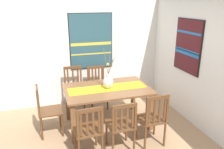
{
  "coord_description": "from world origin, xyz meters",
  "views": [
    {
      "loc": [
        -0.92,
        -3.23,
        2.35
      ],
      "look_at": [
        0.24,
        0.55,
        1.05
      ],
      "focal_mm": 35.39,
      "sensor_mm": 36.0,
      "label": 1
    }
  ],
  "objects_px": {
    "dining_table": "(107,94)",
    "chair_4": "(97,86)",
    "centerpiece_vase": "(108,81)",
    "chair_3": "(88,130)",
    "chair_5": "(153,118)",
    "painting_on_side_wall": "(188,46)",
    "chair_1": "(74,89)",
    "painting_on_back_wall": "(91,41)",
    "chair_2": "(47,110)",
    "chair_0": "(121,125)"
  },
  "relations": [
    {
      "from": "chair_0",
      "to": "painting_on_back_wall",
      "type": "height_order",
      "value": "painting_on_back_wall"
    },
    {
      "from": "chair_0",
      "to": "chair_1",
      "type": "distance_m",
      "value": 1.81
    },
    {
      "from": "chair_2",
      "to": "painting_on_side_wall",
      "type": "relative_size",
      "value": 0.88
    },
    {
      "from": "chair_0",
      "to": "painting_on_back_wall",
      "type": "distance_m",
      "value": 2.33
    },
    {
      "from": "dining_table",
      "to": "chair_4",
      "type": "xyz_separation_m",
      "value": [
        -0.0,
        0.86,
        -0.16
      ]
    },
    {
      "from": "chair_3",
      "to": "chair_5",
      "type": "height_order",
      "value": "chair_5"
    },
    {
      "from": "chair_5",
      "to": "chair_0",
      "type": "bearing_deg",
      "value": -178.07
    },
    {
      "from": "dining_table",
      "to": "painting_on_back_wall",
      "type": "distance_m",
      "value": 1.48
    },
    {
      "from": "dining_table",
      "to": "chair_1",
      "type": "bearing_deg",
      "value": 121.41
    },
    {
      "from": "chair_2",
      "to": "chair_4",
      "type": "relative_size",
      "value": 0.99
    },
    {
      "from": "chair_2",
      "to": "painting_on_side_wall",
      "type": "bearing_deg",
      "value": -2.07
    },
    {
      "from": "chair_2",
      "to": "centerpiece_vase",
      "type": "bearing_deg",
      "value": -0.75
    },
    {
      "from": "dining_table",
      "to": "chair_2",
      "type": "bearing_deg",
      "value": 179.9
    },
    {
      "from": "chair_4",
      "to": "chair_1",
      "type": "bearing_deg",
      "value": 179.17
    },
    {
      "from": "dining_table",
      "to": "chair_0",
      "type": "height_order",
      "value": "chair_0"
    },
    {
      "from": "centerpiece_vase",
      "to": "chair_5",
      "type": "height_order",
      "value": "centerpiece_vase"
    },
    {
      "from": "chair_3",
      "to": "painting_on_back_wall",
      "type": "distance_m",
      "value": 2.39
    },
    {
      "from": "chair_3",
      "to": "painting_on_side_wall",
      "type": "xyz_separation_m",
      "value": [
        2.19,
        0.77,
        1.03
      ]
    },
    {
      "from": "chair_0",
      "to": "chair_4",
      "type": "xyz_separation_m",
      "value": [
        0.02,
        1.73,
        0.02
      ]
    },
    {
      "from": "chair_2",
      "to": "chair_3",
      "type": "bearing_deg",
      "value": -55.81
    },
    {
      "from": "chair_3",
      "to": "chair_4",
      "type": "bearing_deg",
      "value": 72.3
    },
    {
      "from": "dining_table",
      "to": "painting_on_side_wall",
      "type": "distance_m",
      "value": 1.85
    },
    {
      "from": "chair_1",
      "to": "centerpiece_vase",
      "type": "bearing_deg",
      "value": -58.36
    },
    {
      "from": "chair_5",
      "to": "painting_on_side_wall",
      "type": "distance_m",
      "value": 1.68
    },
    {
      "from": "chair_4",
      "to": "chair_2",
      "type": "bearing_deg",
      "value": -143.19
    },
    {
      "from": "chair_3",
      "to": "painting_on_side_wall",
      "type": "relative_size",
      "value": 0.87
    },
    {
      "from": "chair_0",
      "to": "chair_5",
      "type": "distance_m",
      "value": 0.56
    },
    {
      "from": "dining_table",
      "to": "chair_1",
      "type": "height_order",
      "value": "chair_1"
    },
    {
      "from": "chair_2",
      "to": "chair_4",
      "type": "bearing_deg",
      "value": 36.81
    },
    {
      "from": "dining_table",
      "to": "chair_3",
      "type": "height_order",
      "value": "chair_3"
    },
    {
      "from": "painting_on_side_wall",
      "to": "chair_3",
      "type": "bearing_deg",
      "value": -160.61
    },
    {
      "from": "chair_5",
      "to": "painting_on_side_wall",
      "type": "height_order",
      "value": "painting_on_side_wall"
    },
    {
      "from": "chair_0",
      "to": "centerpiece_vase",
      "type": "bearing_deg",
      "value": 87.71
    },
    {
      "from": "chair_0",
      "to": "chair_3",
      "type": "xyz_separation_m",
      "value": [
        -0.53,
        0.0,
        0.0
      ]
    },
    {
      "from": "chair_2",
      "to": "chair_1",
      "type": "bearing_deg",
      "value": 54.45
    },
    {
      "from": "centerpiece_vase",
      "to": "chair_3",
      "type": "distance_m",
      "value": 1.11
    },
    {
      "from": "centerpiece_vase",
      "to": "chair_3",
      "type": "bearing_deg",
      "value": -123.46
    },
    {
      "from": "dining_table",
      "to": "painting_on_side_wall",
      "type": "relative_size",
      "value": 1.53
    },
    {
      "from": "chair_2",
      "to": "painting_on_back_wall",
      "type": "height_order",
      "value": "painting_on_back_wall"
    },
    {
      "from": "dining_table",
      "to": "chair_3",
      "type": "relative_size",
      "value": 1.77
    },
    {
      "from": "chair_0",
      "to": "painting_on_back_wall",
      "type": "relative_size",
      "value": 0.7
    },
    {
      "from": "centerpiece_vase",
      "to": "chair_5",
      "type": "distance_m",
      "value": 1.08
    },
    {
      "from": "chair_2",
      "to": "painting_on_back_wall",
      "type": "bearing_deg",
      "value": 47.93
    },
    {
      "from": "dining_table",
      "to": "chair_4",
      "type": "distance_m",
      "value": 0.87
    },
    {
      "from": "chair_0",
      "to": "chair_4",
      "type": "bearing_deg",
      "value": 89.35
    },
    {
      "from": "chair_4",
      "to": "painting_on_side_wall",
      "type": "xyz_separation_m",
      "value": [
        1.64,
        -0.96,
        1.02
      ]
    },
    {
      "from": "centerpiece_vase",
      "to": "chair_5",
      "type": "xyz_separation_m",
      "value": [
        0.53,
        -0.84,
        -0.42
      ]
    },
    {
      "from": "chair_1",
      "to": "chair_5",
      "type": "xyz_separation_m",
      "value": [
        1.07,
        -1.72,
        -0.0
      ]
    },
    {
      "from": "chair_4",
      "to": "painting_on_side_wall",
      "type": "distance_m",
      "value": 2.16
    },
    {
      "from": "centerpiece_vase",
      "to": "chair_1",
      "type": "xyz_separation_m",
      "value": [
        -0.54,
        0.88,
        -0.42
      ]
    }
  ]
}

